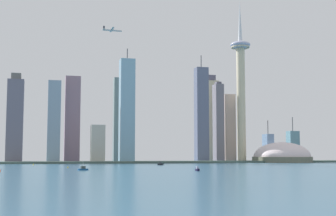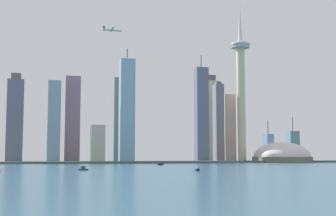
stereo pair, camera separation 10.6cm
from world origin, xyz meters
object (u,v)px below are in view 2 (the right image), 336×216
Objects in this scene: observation_tower at (241,82)px; skyscraper_2 at (15,120)px; skyscraper_11 at (119,120)px; skyscraper_0 at (201,115)px; boat_4 at (197,169)px; boat_1 at (160,164)px; airplane at (112,30)px; channel_buoy_2 at (0,170)px; skyscraper_3 at (211,120)px; skyscraper_4 at (72,119)px; skyscraper_10 at (218,123)px; channel_buoy_0 at (68,167)px; skyscraper_1 at (293,146)px; skyscraper_5 at (268,148)px; boat_0 at (83,169)px; skyscraper_6 at (98,144)px; stadium_dome at (282,157)px; skyscraper_9 at (127,111)px; skyscraper_8 at (54,122)px; channel_buoy_1 at (33,164)px; skyscraper_7 at (229,128)px.

skyscraper_2 is (-404.98, -16.73, -81.16)m from observation_tower.
observation_tower reaches higher than skyscraper_11.
boat_4 is at bearing -109.50° from skyscraper_0.
boat_1 is at bearing -84.92° from skyscraper_11.
airplane is (-257.63, -81.94, 61.37)m from observation_tower.
skyscraper_3 is at bearing 52.10° from channel_buoy_2.
skyscraper_4 is at bearing 78.59° from channel_buoy_2.
skyscraper_10 is 274.00m from boat_1.
skyscraper_3 is at bearing 50.57° from channel_buoy_0.
skyscraper_1 is at bearing 13.90° from airplane.
boat_1 is at bearing -141.08° from skyscraper_5.
skyscraper_10 is at bearing -176.67° from skyscraper_1.
channel_buoy_2 is (-84.07, -416.70, -74.15)m from skyscraper_4.
skyscraper_4 reaches higher than boat_1.
skyscraper_6 is at bearing 62.10° from boat_0.
skyscraper_0 reaches higher than channel_buoy_2.
skyscraper_1 is 527.90m from skyscraper_2.
stadium_dome is 0.55× the size of skyscraper_9.
skyscraper_4 is at bearing 33.01° from skyscraper_8.
skyscraper_7 is at bearing 26.92° from channel_buoy_1.
channel_buoy_0 is (-9.81, 76.65, -0.23)m from boat_0.
skyscraper_0 is 2.25× the size of skyscraper_1.
skyscraper_10 is at bearing 15.25° from skyscraper_0.
channel_buoy_2 is (-190.28, -203.46, -0.28)m from boat_1.
skyscraper_10 is at bearing -149.32° from skyscraper_7.
skyscraper_9 is (-144.48, -28.08, 1.37)m from skyscraper_0.
stadium_dome is 306.93m from boat_1.
skyscraper_0 is at bearing -164.75° from skyscraper_10.
boat_0 is (-98.54, -414.62, -76.24)m from skyscraper_11.
skyscraper_8 reaches higher than channel_buoy_0.
skyscraper_0 is 147.19m from skyscraper_9.
skyscraper_0 is 73.67m from skyscraper_3.
observation_tower is 277.22m from airplane.
airplane is at bearing -164.46° from skyscraper_1.
skyscraper_8 is (-31.66, -20.57, -6.14)m from skyscraper_4.
observation_tower reaches higher than boat_0.
boat_1 is at bearing -123.22° from skyscraper_3.
boat_1 is 228.47m from boat_4.
stadium_dome is at bearing -5.62° from skyscraper_8.
channel_buoy_1 is at bearing -150.13° from airplane.
skyscraper_10 is 547.20m from channel_buoy_2.
skyscraper_0 is 1.36× the size of skyscraper_2.
channel_buoy_1 is (-144.17, 268.23, -0.18)m from boat_4.
skyscraper_4 is at bearing 178.66° from skyscraper_10.
skyscraper_3 is 313.51m from skyscraper_8.
skyscraper_1 is 7.99× the size of boat_1.
boat_4 is 168.88m from channel_buoy_2.
observation_tower is 131.58× the size of channel_buoy_0.
channel_buoy_2 is at bearing -127.90° from skyscraper_3.
boat_4 reaches higher than channel_buoy_0.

